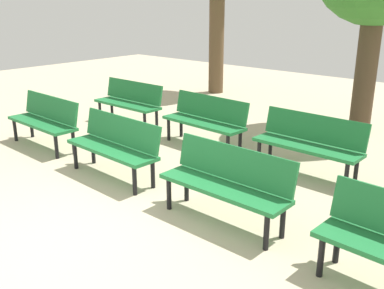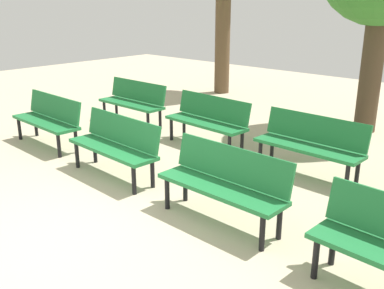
{
  "view_description": "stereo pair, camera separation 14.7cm",
  "coord_description": "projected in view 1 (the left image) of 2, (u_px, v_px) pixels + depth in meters",
  "views": [
    {
      "loc": [
        3.82,
        -2.16,
        2.46
      ],
      "look_at": [
        0.0,
        2.19,
        0.55
      ],
      "focal_mm": 41.11,
      "sensor_mm": 36.0,
      "label": 1
    },
    {
      "loc": [
        3.93,
        -2.06,
        2.46
      ],
      "look_at": [
        0.0,
        2.19,
        0.55
      ],
      "focal_mm": 41.11,
      "sensor_mm": 36.0,
      "label": 2
    }
  ],
  "objects": [
    {
      "name": "bench_r0_c2",
      "position": [
        227.0,
        180.0,
        5.0
      ],
      "size": [
        1.6,
        0.49,
        0.87
      ],
      "rotation": [
        0.0,
        0.0,
        -0.01
      ],
      "color": "#1E7238",
      "rests_on": "ground_plane"
    },
    {
      "name": "bench_r0_c0",
      "position": [
        45.0,
        118.0,
        7.61
      ],
      "size": [
        1.61,
        0.52,
        0.87
      ],
      "rotation": [
        0.0,
        0.0,
        -0.02
      ],
      "color": "#1E7238",
      "rests_on": "ground_plane"
    },
    {
      "name": "bench_r0_c1",
      "position": [
        115.0,
        143.0,
        6.29
      ],
      "size": [
        1.62,
        0.54,
        0.87
      ],
      "rotation": [
        0.0,
        0.0,
        -0.03
      ],
      "color": "#1E7238",
      "rests_on": "ground_plane"
    },
    {
      "name": "bench_r1_c2",
      "position": [
        309.0,
        141.0,
        6.4
      ],
      "size": [
        1.61,
        0.51,
        0.87
      ],
      "rotation": [
        0.0,
        0.0,
        -0.02
      ],
      "color": "#1E7238",
      "rests_on": "ground_plane"
    },
    {
      "name": "ground_plane",
      "position": [
        57.0,
        241.0,
        4.7
      ],
      "size": [
        24.0,
        24.0,
        0.0
      ],
      "primitive_type": "plane",
      "color": "#BCAD8E"
    },
    {
      "name": "bench_r1_c1",
      "position": [
        206.0,
        118.0,
        7.63
      ],
      "size": [
        1.62,
        0.56,
        0.87
      ],
      "rotation": [
        0.0,
        0.0,
        -0.05
      ],
      "color": "#1E7238",
      "rests_on": "ground_plane"
    },
    {
      "name": "bench_r1_c0",
      "position": [
        130.0,
        100.0,
        8.99
      ],
      "size": [
        1.6,
        0.49,
        0.87
      ],
      "rotation": [
        0.0,
        0.0,
        -0.0
      ],
      "color": "#1E7238",
      "rests_on": "ground_plane"
    }
  ]
}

